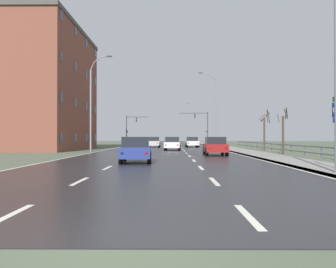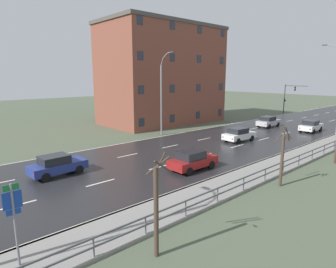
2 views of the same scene
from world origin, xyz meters
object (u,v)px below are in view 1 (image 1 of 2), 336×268
brick_building (39,89)px  street_lamp_midground (215,111)px  car_distant (154,142)px  traffic_signal_right (202,123)px  car_near_right (192,142)px  car_far_left (172,143)px  street_lamp_left_bank (92,104)px  street_lamp_foreground (333,52)px  car_mid_centre (215,146)px  car_far_right (136,149)px  highway_sign (336,123)px  street_lamp_distant (197,123)px  traffic_signal_left (130,126)px

brick_building → street_lamp_midground: bearing=19.1°
street_lamp_midground → car_distant: 10.24m
traffic_signal_right → car_near_right: (-2.88, -14.50, -3.42)m
car_far_left → street_lamp_left_bank: bearing=-150.4°
street_lamp_foreground → street_lamp_left_bank: bearing=123.3°
street_lamp_foreground → car_far_left: bearing=103.4°
street_lamp_midground → car_mid_centre: street_lamp_midground is taller
street_lamp_left_bank → brick_building: (-8.22, 7.16, 2.60)m
car_far_left → street_lamp_midground: bearing=62.2°
car_far_left → car_far_right: size_ratio=1.00×
traffic_signal_right → highway_sign: bearing=-88.4°
street_lamp_distant → traffic_signal_right: bearing=-91.3°
car_far_left → car_near_right: (3.01, 12.12, 0.00)m
street_lamp_distant → car_mid_centre: (-2.84, -60.10, -4.23)m
street_lamp_left_bank → traffic_signal_right: (14.36, 30.91, -0.77)m
street_lamp_distant → street_lamp_left_bank: size_ratio=1.02×
car_far_left → brick_building: (-16.69, 2.87, 6.79)m
car_mid_centre → street_lamp_foreground: bearing=-79.1°
street_lamp_distant → highway_sign: (0.98, -73.85, -2.81)m
street_lamp_foreground → car_near_right: street_lamp_foreground is taller
car_far_right → car_near_right: bearing=77.8°
street_lamp_foreground → street_lamp_distant: 75.66m
street_lamp_distant → traffic_signal_right: 22.07m
car_mid_centre → brick_building: bearing=145.3°
street_lamp_left_bank → traffic_signal_left: (0.34, 32.44, -1.23)m
car_far_left → brick_building: size_ratio=0.22×
car_distant → car_mid_centre: (6.29, -22.73, 0.00)m
street_lamp_distant → traffic_signal_left: bearing=-125.3°
street_lamp_left_bank → traffic_signal_left: size_ratio=1.77×
street_lamp_foreground → street_lamp_distant: bearing=90.0°
car_mid_centre → street_lamp_distant: bearing=87.8°
car_far_right → street_lamp_foreground: bearing=-41.7°
traffic_signal_right → car_near_right: traffic_signal_right is taller
street_lamp_left_bank → highway_sign: 26.36m
traffic_signal_right → traffic_signal_left: 14.11m
car_distant → highway_sign: bearing=-74.5°
street_lamp_midground → street_lamp_distant: 37.83m
street_lamp_distant → car_far_right: bearing=-97.2°
car_mid_centre → car_distant: bearing=105.9°
highway_sign → car_far_left: highway_sign is taller
street_lamp_distant → brick_building: size_ratio=0.54×
street_lamp_distant → brick_building: brick_building is taller
traffic_signal_left → car_near_right: bearing=-55.2°
traffic_signal_right → brick_building: size_ratio=0.34×
car_distant → car_mid_centre: 23.59m
car_far_left → car_mid_centre: bearing=-69.9°
traffic_signal_left → brick_building: size_ratio=0.30×
traffic_signal_left → car_far_left: size_ratio=1.38×
traffic_signal_left → car_far_left: (8.13, -28.15, -2.96)m
street_lamp_foreground → car_near_right: size_ratio=2.47×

